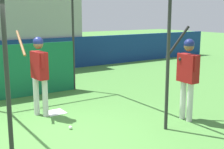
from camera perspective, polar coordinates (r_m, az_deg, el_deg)
name	(u,v)px	position (r m, az deg, el deg)	size (l,w,h in m)	color
ground_plane	(56,138)	(6.24, -10.22, -11.37)	(60.00, 60.00, 0.00)	#477F38
batting_cage	(33,51)	(8.38, -14.28, 4.24)	(3.23, 4.24, 3.21)	#282828
home_plate	(55,112)	(7.73, -10.33, -6.83)	(0.44, 0.44, 0.02)	white
player_batter	(39,68)	(7.34, -13.22, 1.14)	(0.52, 0.93, 1.98)	silver
player_waiting	(187,71)	(7.05, 13.64, 0.61)	(0.51, 0.81, 2.10)	silver
baseball	(70,128)	(6.63, -7.60, -9.59)	(0.07, 0.07, 0.07)	white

